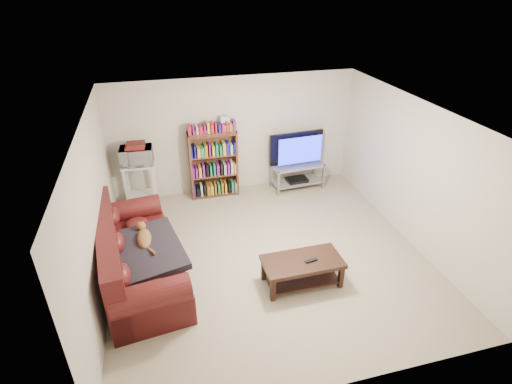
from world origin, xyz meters
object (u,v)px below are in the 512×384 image
object	(u,v)px
sofa	(134,260)
bookshelf	(214,163)
tv_stand	(297,172)
coffee_table	(302,267)

from	to	relation	value
sofa	bookshelf	world-z (taller)	bookshelf
sofa	tv_stand	size ratio (longest dim) A/B	2.27
bookshelf	tv_stand	bearing A→B (deg)	-4.46
tv_stand	sofa	bearing A→B (deg)	-151.19
coffee_table	bookshelf	xyz separation A→B (m)	(-0.80, 3.05, 0.42)
coffee_table	tv_stand	world-z (taller)	tv_stand
tv_stand	coffee_table	bearing A→B (deg)	-112.65
sofa	tv_stand	world-z (taller)	sofa
coffee_table	tv_stand	distance (m)	3.06
sofa	bookshelf	size ratio (longest dim) A/B	1.84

